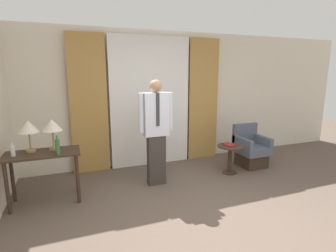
{
  "coord_description": "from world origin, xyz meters",
  "views": [
    {
      "loc": [
        -1.55,
        -2.37,
        1.88
      ],
      "look_at": [
        -0.07,
        1.5,
        1.03
      ],
      "focal_mm": 28.0,
      "sensor_mm": 36.0,
      "label": 1
    }
  ],
  "objects_px": {
    "bottle_by_lamp": "(58,147)",
    "person": "(156,128)",
    "desk": "(43,162)",
    "bottle_near_edge": "(13,151)",
    "table_lamp_right": "(52,126)",
    "table_lamp_left": "(28,128)",
    "book": "(229,145)",
    "side_table": "(230,155)",
    "armchair": "(251,150)"
  },
  "relations": [
    {
      "from": "bottle_by_lamp",
      "to": "armchair",
      "type": "xyz_separation_m",
      "value": [
        3.59,
        0.39,
        -0.55
      ]
    },
    {
      "from": "bottle_near_edge",
      "to": "armchair",
      "type": "height_order",
      "value": "bottle_near_edge"
    },
    {
      "from": "armchair",
      "to": "table_lamp_left",
      "type": "bearing_deg",
      "value": -178.34
    },
    {
      "from": "desk",
      "to": "bottle_near_edge",
      "type": "xyz_separation_m",
      "value": [
        -0.35,
        -0.05,
        0.22
      ]
    },
    {
      "from": "table_lamp_left",
      "to": "bottle_by_lamp",
      "type": "relative_size",
      "value": 1.68
    },
    {
      "from": "desk",
      "to": "bottle_by_lamp",
      "type": "relative_size",
      "value": 3.72
    },
    {
      "from": "desk",
      "to": "bottle_by_lamp",
      "type": "distance_m",
      "value": 0.38
    },
    {
      "from": "person",
      "to": "book",
      "type": "distance_m",
      "value": 1.49
    },
    {
      "from": "person",
      "to": "book",
      "type": "height_order",
      "value": "person"
    },
    {
      "from": "bottle_by_lamp",
      "to": "side_table",
      "type": "distance_m",
      "value": 3.01
    },
    {
      "from": "table_lamp_left",
      "to": "side_table",
      "type": "relative_size",
      "value": 0.85
    },
    {
      "from": "bottle_near_edge",
      "to": "bottle_by_lamp",
      "type": "relative_size",
      "value": 0.71
    },
    {
      "from": "table_lamp_right",
      "to": "bottle_by_lamp",
      "type": "relative_size",
      "value": 1.68
    },
    {
      "from": "table_lamp_right",
      "to": "person",
      "type": "bearing_deg",
      "value": -1.88
    },
    {
      "from": "bottle_near_edge",
      "to": "bottle_by_lamp",
      "type": "height_order",
      "value": "bottle_by_lamp"
    },
    {
      "from": "bottle_near_edge",
      "to": "bottle_by_lamp",
      "type": "distance_m",
      "value": 0.58
    },
    {
      "from": "bottle_by_lamp",
      "to": "person",
      "type": "bearing_deg",
      "value": 8.3
    },
    {
      "from": "table_lamp_right",
      "to": "armchair",
      "type": "bearing_deg",
      "value": 1.8
    },
    {
      "from": "bottle_near_edge",
      "to": "book",
      "type": "bearing_deg",
      "value": 1.23
    },
    {
      "from": "person",
      "to": "table_lamp_right",
      "type": "bearing_deg",
      "value": 178.12
    },
    {
      "from": "book",
      "to": "person",
      "type": "bearing_deg",
      "value": 179.53
    },
    {
      "from": "desk",
      "to": "side_table",
      "type": "relative_size",
      "value": 1.88
    },
    {
      "from": "bottle_near_edge",
      "to": "side_table",
      "type": "height_order",
      "value": "bottle_near_edge"
    },
    {
      "from": "desk",
      "to": "bottle_near_edge",
      "type": "height_order",
      "value": "bottle_near_edge"
    },
    {
      "from": "bottle_near_edge",
      "to": "book",
      "type": "distance_m",
      "value": 3.52
    },
    {
      "from": "bottle_near_edge",
      "to": "side_table",
      "type": "xyz_separation_m",
      "value": [
        3.52,
        0.05,
        -0.48
      ]
    },
    {
      "from": "desk",
      "to": "table_lamp_left",
      "type": "distance_m",
      "value": 0.52
    },
    {
      "from": "table_lamp_left",
      "to": "bottle_by_lamp",
      "type": "bearing_deg",
      "value": -36.4
    },
    {
      "from": "person",
      "to": "bottle_near_edge",
      "type": "bearing_deg",
      "value": -177.6
    },
    {
      "from": "table_lamp_left",
      "to": "bottle_by_lamp",
      "type": "height_order",
      "value": "table_lamp_left"
    },
    {
      "from": "bottle_by_lamp",
      "to": "bottle_near_edge",
      "type": "bearing_deg",
      "value": 166.82
    },
    {
      "from": "bottle_by_lamp",
      "to": "table_lamp_left",
      "type": "bearing_deg",
      "value": 143.6
    },
    {
      "from": "bottle_by_lamp",
      "to": "person",
      "type": "relative_size",
      "value": 0.15
    },
    {
      "from": "armchair",
      "to": "book",
      "type": "height_order",
      "value": "armchair"
    },
    {
      "from": "table_lamp_left",
      "to": "side_table",
      "type": "distance_m",
      "value": 3.41
    },
    {
      "from": "table_lamp_left",
      "to": "bottle_by_lamp",
      "type": "xyz_separation_m",
      "value": [
        0.37,
        -0.27,
        -0.24
      ]
    },
    {
      "from": "bottle_by_lamp",
      "to": "desk",
      "type": "bearing_deg",
      "value": 140.21
    },
    {
      "from": "table_lamp_right",
      "to": "side_table",
      "type": "distance_m",
      "value": 3.11
    },
    {
      "from": "table_lamp_right",
      "to": "armchair",
      "type": "xyz_separation_m",
      "value": [
        3.65,
        0.11,
        -0.79
      ]
    },
    {
      "from": "table_lamp_left",
      "to": "armchair",
      "type": "relative_size",
      "value": 0.55
    },
    {
      "from": "bottle_by_lamp",
      "to": "side_table",
      "type": "bearing_deg",
      "value": 3.52
    },
    {
      "from": "book",
      "to": "table_lamp_left",
      "type": "bearing_deg",
      "value": 178.9
    },
    {
      "from": "desk",
      "to": "book",
      "type": "relative_size",
      "value": 4.18
    },
    {
      "from": "table_lamp_right",
      "to": "person",
      "type": "xyz_separation_m",
      "value": [
        1.57,
        -0.05,
        -0.14
      ]
    },
    {
      "from": "person",
      "to": "side_table",
      "type": "bearing_deg",
      "value": -1.5
    },
    {
      "from": "side_table",
      "to": "person",
      "type": "bearing_deg",
      "value": 178.5
    },
    {
      "from": "side_table",
      "to": "desk",
      "type": "bearing_deg",
      "value": -179.95
    },
    {
      "from": "table_lamp_right",
      "to": "bottle_near_edge",
      "type": "distance_m",
      "value": 0.59
    },
    {
      "from": "bottle_by_lamp",
      "to": "side_table",
      "type": "relative_size",
      "value": 0.51
    },
    {
      "from": "desk",
      "to": "bottle_near_edge",
      "type": "relative_size",
      "value": 5.23
    }
  ]
}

